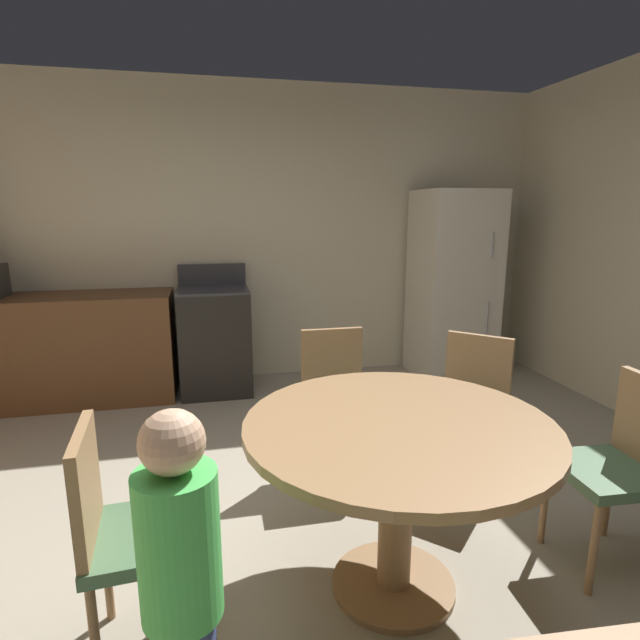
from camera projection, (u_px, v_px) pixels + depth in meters
ground_plane at (302, 566)px, 2.27m from camera, size 14.00×14.00×0.00m
wall_back at (246, 235)px, 4.67m from camera, size 5.89×0.12×2.70m
kitchen_counter at (50, 350)px, 4.13m from camera, size 1.97×0.60×0.90m
oven_range at (215, 339)px, 4.41m from camera, size 0.60×0.60×1.10m
refrigerator at (452, 285)px, 4.74m from camera, size 0.68×0.68×1.76m
dining_table at (398, 457)px, 2.02m from camera, size 1.24×1.24×0.76m
chair_northeast at (471, 401)px, 2.89m from camera, size 0.57×0.57×0.87m
chair_west at (126, 526)px, 1.75m from camera, size 0.43×0.43×0.87m
chair_north at (336, 392)px, 3.03m from camera, size 0.40×0.40×0.87m
chair_east at (623, 460)px, 2.20m from camera, size 0.42×0.42×0.87m
person_child at (182, 588)px, 1.35m from camera, size 0.30×0.30×1.09m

